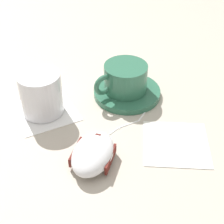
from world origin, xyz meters
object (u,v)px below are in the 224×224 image
at_px(saucer, 127,92).
at_px(coffee_cup, 125,78).
at_px(computer_mouse, 93,153).
at_px(drinking_glass, 41,93).

bearing_deg(saucer, coffee_cup, -111.12).
bearing_deg(computer_mouse, coffee_cup, 154.47).
height_order(coffee_cup, computer_mouse, coffee_cup).
distance_m(saucer, coffee_cup, 0.04).
height_order(computer_mouse, drinking_glass, drinking_glass).
xyz_separation_m(computer_mouse, drinking_glass, (-0.15, -0.08, 0.03)).
relative_size(saucer, drinking_glass, 1.66).
xyz_separation_m(saucer, coffee_cup, (-0.00, -0.01, 0.04)).
bearing_deg(saucer, drinking_glass, -79.86).
xyz_separation_m(coffee_cup, computer_mouse, (0.18, -0.09, -0.02)).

